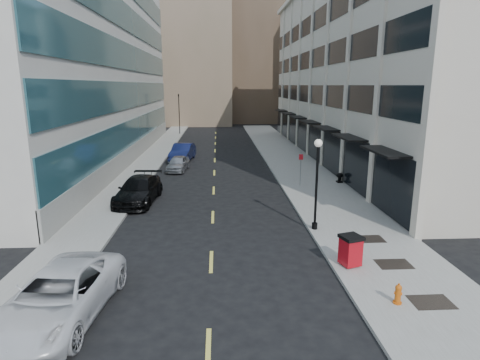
{
  "coord_description": "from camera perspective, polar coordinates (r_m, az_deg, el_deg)",
  "views": [
    {
      "loc": [
        0.36,
        -14.02,
        7.4
      ],
      "look_at": [
        1.6,
        8.57,
        2.04
      ],
      "focal_mm": 30.0,
      "sensor_mm": 36.0,
      "label": 1
    }
  ],
  "objects": [
    {
      "name": "skyline_tan_far",
      "position": [
        93.2,
        -12.46,
        15.25
      ],
      "size": [
        12.0,
        14.0,
        22.0
      ],
      "primitive_type": "cube",
      "color": "#836B56",
      "rests_on": "ground"
    },
    {
      "name": "sign_post",
      "position": [
        29.73,
        8.63,
        2.24
      ],
      "size": [
        0.29,
        0.07,
        2.51
      ],
      "rotation": [
        0.0,
        0.0,
        -0.09
      ],
      "color": "slate",
      "rests_on": "sidewalk_right"
    },
    {
      "name": "traffic_signal",
      "position": [
        62.32,
        -8.73,
        11.64
      ],
      "size": [
        0.66,
        0.66,
        6.98
      ],
      "color": "black",
      "rests_on": "ground"
    },
    {
      "name": "skyline_brown",
      "position": [
        86.89,
        2.02,
        19.67
      ],
      "size": [
        12.0,
        16.0,
        34.0
      ],
      "primitive_type": "cube",
      "color": "brown",
      "rests_on": "ground"
    },
    {
      "name": "skyline_stone",
      "position": [
        81.98,
        9.6,
        14.98
      ],
      "size": [
        10.0,
        14.0,
        20.0
      ],
      "primitive_type": "cube",
      "color": "beige",
      "rests_on": "ground"
    },
    {
      "name": "car_blue_sedan",
      "position": [
        40.61,
        -8.16,
        3.92
      ],
      "size": [
        2.45,
        5.36,
        1.71
      ],
      "primitive_type": "imported",
      "rotation": [
        0.0,
        0.0,
        -0.13
      ],
      "color": "#121A45",
      "rests_on": "ground"
    },
    {
      "name": "urn_planter",
      "position": [
        31.5,
        13.99,
        0.47
      ],
      "size": [
        0.54,
        0.54,
        0.75
      ],
      "rotation": [
        0.0,
        0.0,
        0.12
      ],
      "color": "black",
      "rests_on": "sidewalk_right"
    },
    {
      "name": "car_white_van",
      "position": [
        14.6,
        -24.3,
        -14.77
      ],
      "size": [
        3.32,
        6.1,
        1.62
      ],
      "primitive_type": "imported",
      "rotation": [
        0.0,
        0.0,
        -0.11
      ],
      "color": "silver",
      "rests_on": "ground"
    },
    {
      "name": "car_silver_sedan",
      "position": [
        35.84,
        -8.81,
        2.35
      ],
      "size": [
        2.05,
        4.08,
        1.33
      ],
      "primitive_type": "imported",
      "rotation": [
        0.0,
        0.0,
        -0.12
      ],
      "color": "gray",
      "rests_on": "ground"
    },
    {
      "name": "sidewalk_right",
      "position": [
        35.52,
        8.51,
        1.29
      ],
      "size": [
        5.0,
        80.0,
        0.15
      ],
      "primitive_type": "cube",
      "color": "gray",
      "rests_on": "ground"
    },
    {
      "name": "grate_far",
      "position": [
        20.55,
        17.88,
        -7.98
      ],
      "size": [
        1.4,
        1.0,
        0.01
      ],
      "primitive_type": "cube",
      "color": "black",
      "rests_on": "sidewalk_right"
    },
    {
      "name": "skyline_tan_near",
      "position": [
        82.4,
        -6.49,
        17.85
      ],
      "size": [
        14.0,
        18.0,
        28.0
      ],
      "primitive_type": "cube",
      "color": "#836B56",
      "rests_on": "ground"
    },
    {
      "name": "lamppost",
      "position": [
        20.49,
        10.88,
        0.56
      ],
      "size": [
        0.4,
        0.4,
        4.78
      ],
      "color": "black",
      "rests_on": "sidewalk_right"
    },
    {
      "name": "building_right",
      "position": [
        44.27,
        19.5,
        14.67
      ],
      "size": [
        15.3,
        46.5,
        18.25
      ],
      "color": "beige",
      "rests_on": "ground"
    },
    {
      "name": "ground",
      "position": [
        15.86,
        -4.22,
        -14.52
      ],
      "size": [
        160.0,
        160.0,
        0.0
      ],
      "primitive_type": "plane",
      "color": "black",
      "rests_on": "ground"
    },
    {
      "name": "grate_mid",
      "position": [
        18.18,
        21.03,
        -11.1
      ],
      "size": [
        1.4,
        1.0,
        0.01
      ],
      "primitive_type": "cube",
      "color": "black",
      "rests_on": "sidewalk_right"
    },
    {
      "name": "sidewalk_left",
      "position": [
        35.47,
        -14.24,
        1.0
      ],
      "size": [
        3.0,
        80.0,
        0.15
      ],
      "primitive_type": "cube",
      "color": "gray",
      "rests_on": "ground"
    },
    {
      "name": "grate_near",
      "position": [
        15.79,
        25.56,
        -15.39
      ],
      "size": [
        1.4,
        1.0,
        0.01
      ],
      "primitive_type": "cube",
      "color": "black",
      "rests_on": "sidewalk_right"
    },
    {
      "name": "road_centerline",
      "position": [
        31.89,
        -3.72,
        -0.1
      ],
      "size": [
        0.15,
        68.2,
        0.01
      ],
      "color": "#D8CC4C",
      "rests_on": "ground"
    },
    {
      "name": "building_left",
      "position": [
        44.22,
        -25.79,
        15.42
      ],
      "size": [
        16.14,
        46.0,
        20.0
      ],
      "color": "beige",
      "rests_on": "ground"
    },
    {
      "name": "trash_bin",
      "position": [
        17.25,
        15.44,
        -9.5
      ],
      "size": [
        1.01,
        1.01,
        1.3
      ],
      "rotation": [
        0.0,
        0.0,
        0.31
      ],
      "color": "#A90B14",
      "rests_on": "sidewalk_right"
    },
    {
      "name": "car_black_pickup",
      "position": [
        26.63,
        -14.23,
        -1.41
      ],
      "size": [
        2.71,
        5.75,
        1.62
      ],
      "primitive_type": "imported",
      "rotation": [
        0.0,
        0.0,
        -0.08
      ],
      "color": "black",
      "rests_on": "ground"
    },
    {
      "name": "fire_hydrant",
      "position": [
        15.12,
        21.56,
        -14.81
      ],
      "size": [
        0.3,
        0.3,
        0.73
      ],
      "rotation": [
        0.0,
        0.0,
        -0.42
      ],
      "color": "#DD5E0F",
      "rests_on": "sidewalk_right"
    }
  ]
}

